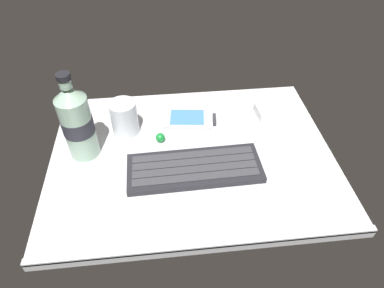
% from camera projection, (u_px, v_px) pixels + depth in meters
% --- Properties ---
extents(ground_plane, '(0.64, 0.48, 0.03)m').
position_uv_depth(ground_plane, '(192.00, 157.00, 0.78)').
color(ground_plane, silver).
extents(keyboard, '(0.29, 0.12, 0.02)m').
position_uv_depth(keyboard, '(193.00, 168.00, 0.73)').
color(keyboard, '#232328').
rests_on(keyboard, ground_plane).
extents(handheld_device, '(0.13, 0.09, 0.02)m').
position_uv_depth(handheld_device, '(190.00, 119.00, 0.85)').
color(handheld_device, silver).
rests_on(handheld_device, ground_plane).
extents(juice_cup, '(0.06, 0.06, 0.09)m').
position_uv_depth(juice_cup, '(124.00, 119.00, 0.81)').
color(juice_cup, silver).
rests_on(juice_cup, ground_plane).
extents(water_bottle, '(0.07, 0.07, 0.21)m').
position_uv_depth(water_bottle, '(77.00, 122.00, 0.72)').
color(water_bottle, '#9EC1A8').
rests_on(water_bottle, ground_plane).
extents(charger_block, '(0.07, 0.06, 0.02)m').
position_uv_depth(charger_block, '(270.00, 111.00, 0.87)').
color(charger_block, white).
rests_on(charger_block, ground_plane).
extents(trackball_mouse, '(0.02, 0.02, 0.02)m').
position_uv_depth(trackball_mouse, '(160.00, 138.00, 0.80)').
color(trackball_mouse, '#198C33').
rests_on(trackball_mouse, ground_plane).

